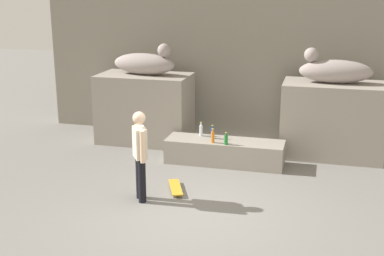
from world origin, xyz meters
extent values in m
plane|color=slate|center=(0.00, 0.00, 0.00)|extent=(40.00, 40.00, 0.00)
cube|color=gray|center=(0.00, 4.99, 3.31)|extent=(10.51, 0.60, 6.61)
cube|color=gray|center=(-2.26, 3.70, 0.85)|extent=(2.25, 1.27, 1.70)
cube|color=gray|center=(2.26, 3.70, 0.85)|extent=(2.25, 1.27, 1.70)
ellipsoid|color=#9E918D|center=(-2.26, 3.70, 1.96)|extent=(1.66, 0.76, 0.52)
sphere|color=#9E918D|center=(-1.71, 3.63, 2.32)|extent=(0.32, 0.32, 0.32)
ellipsoid|color=#9E918D|center=(2.26, 3.70, 1.96)|extent=(1.62, 0.62, 0.52)
sphere|color=#9E918D|center=(1.71, 3.68, 2.32)|extent=(0.32, 0.32, 0.32)
cube|color=gray|center=(0.00, 2.55, 0.26)|extent=(2.59, 0.76, 0.53)
cylinder|color=black|center=(-1.04, 0.12, 0.41)|extent=(0.14, 0.14, 0.82)
cylinder|color=black|center=(-1.15, 0.29, 0.41)|extent=(0.14, 0.14, 0.82)
cube|color=beige|center=(-1.09, 0.20, 1.10)|extent=(0.36, 0.41, 0.56)
sphere|color=beige|center=(-1.09, 0.20, 1.55)|extent=(0.23, 0.23, 0.23)
cylinder|color=beige|center=(-0.97, 0.01, 1.09)|extent=(0.09, 0.09, 0.58)
cylinder|color=beige|center=(-1.21, 0.39, 1.09)|extent=(0.09, 0.09, 0.58)
cube|color=gold|center=(-0.61, 0.78, 0.07)|extent=(0.49, 0.82, 0.02)
cylinder|color=white|center=(-0.79, 1.03, 0.03)|extent=(0.05, 0.06, 0.06)
cylinder|color=white|center=(-0.66, 1.08, 0.03)|extent=(0.05, 0.06, 0.06)
cylinder|color=white|center=(-0.56, 0.47, 0.03)|extent=(0.05, 0.06, 0.06)
cylinder|color=white|center=(-0.43, 0.53, 0.03)|extent=(0.05, 0.06, 0.06)
cylinder|color=orange|center=(-0.22, 2.31, 0.65)|extent=(0.07, 0.07, 0.25)
cylinder|color=orange|center=(-0.22, 2.31, 0.81)|extent=(0.03, 0.03, 0.06)
cylinder|color=yellow|center=(-0.22, 2.31, 0.84)|extent=(0.04, 0.04, 0.01)
cylinder|color=silver|center=(-0.59, 2.75, 0.65)|extent=(0.07, 0.07, 0.25)
cylinder|color=silver|center=(-0.59, 2.75, 0.81)|extent=(0.03, 0.03, 0.06)
cylinder|color=yellow|center=(-0.59, 2.75, 0.85)|extent=(0.04, 0.04, 0.01)
cylinder|color=#194C99|center=(-0.30, 2.62, 0.65)|extent=(0.07, 0.07, 0.23)
cylinder|color=#194C99|center=(-0.30, 2.62, 0.79)|extent=(0.03, 0.03, 0.06)
cylinder|color=yellow|center=(-0.30, 2.62, 0.83)|extent=(0.04, 0.04, 0.01)
cylinder|color=#1E722D|center=(0.08, 2.25, 0.63)|extent=(0.08, 0.08, 0.20)
cylinder|color=#1E722D|center=(0.08, 2.25, 0.76)|extent=(0.04, 0.04, 0.06)
cylinder|color=yellow|center=(0.08, 2.25, 0.80)|extent=(0.04, 0.04, 0.01)
camera|label=1|loc=(1.98, -7.87, 3.79)|focal=47.31mm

